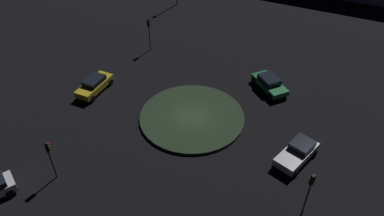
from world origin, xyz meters
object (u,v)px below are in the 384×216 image
car_green (270,83)px  traffic_light_west (49,153)px  car_silver (298,152)px  traffic_light_south (310,187)px  traffic_light_north (149,28)px  car_yellow (95,85)px

car_green → traffic_light_west: 22.62m
car_silver → traffic_light_south: (-3.22, -4.52, 2.28)m
car_green → traffic_light_south: 15.66m
car_green → car_silver: bearing=-19.9°
car_silver → traffic_light_south: traffic_light_south is taller
traffic_light_north → car_silver: bearing=15.9°
car_green → car_silver: 10.03m
car_silver → traffic_light_south: bearing=35.4°
car_green → traffic_light_north: (-8.08, 13.34, 2.13)m
car_yellow → traffic_light_south: size_ratio=1.06×
car_yellow → traffic_light_south: bearing=-105.0°
car_yellow → traffic_light_west: bearing=-158.9°
car_silver → traffic_light_west: bearing=-40.5°
car_silver → traffic_light_north: (-4.17, 22.57, 2.13)m
traffic_light_north → traffic_light_west: bearing=-37.7°
car_green → traffic_light_south: (-7.13, -13.75, 2.28)m
car_green → car_yellow: car_yellow is taller
traffic_light_west → car_silver: bearing=-28.1°
traffic_light_west → car_green: bearing=-1.6°
car_green → traffic_light_north: traffic_light_north is taller
traffic_light_west → traffic_light_south: bearing=-44.2°
traffic_light_south → traffic_light_west: traffic_light_south is taller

